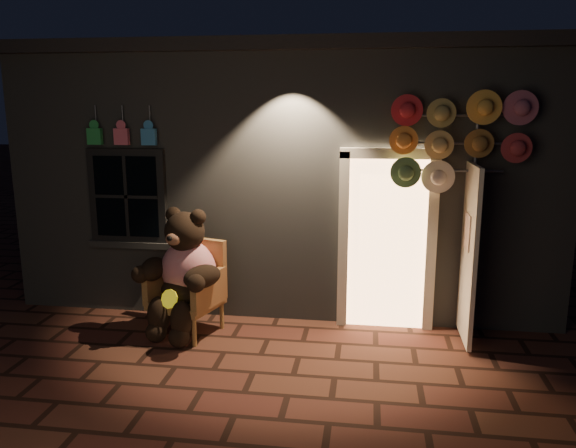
# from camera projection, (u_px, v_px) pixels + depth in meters

# --- Properties ---
(ground) EXTENTS (60.00, 60.00, 0.00)m
(ground) POSITION_uv_depth(u_px,v_px,m) (253.00, 372.00, 5.75)
(ground) COLOR #552F20
(ground) RESTS_ON ground
(shop_building) EXTENTS (7.30, 5.95, 3.51)m
(shop_building) POSITION_uv_depth(u_px,v_px,m) (301.00, 163.00, 9.24)
(shop_building) COLOR slate
(shop_building) RESTS_ON ground
(wicker_armchair) EXTENTS (0.91, 0.87, 1.10)m
(wicker_armchair) POSITION_uv_depth(u_px,v_px,m) (190.00, 287.00, 6.71)
(wicker_armchair) COLOR #B28945
(wicker_armchair) RESTS_ON ground
(teddy_bear) EXTENTS (1.05, 0.96, 1.51)m
(teddy_bear) POSITION_uv_depth(u_px,v_px,m) (184.00, 273.00, 6.54)
(teddy_bear) COLOR red
(teddy_bear) RESTS_ON ground
(hat_rack) EXTENTS (1.58, 0.22, 2.79)m
(hat_rack) POSITION_uv_depth(u_px,v_px,m) (454.00, 140.00, 6.21)
(hat_rack) COLOR #59595E
(hat_rack) RESTS_ON ground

